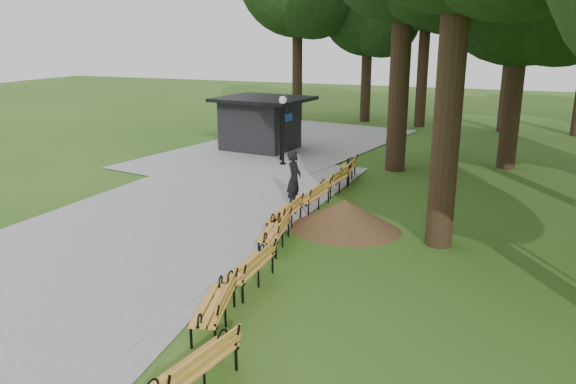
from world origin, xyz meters
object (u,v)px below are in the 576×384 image
at_px(bench_1, 214,305).
at_px(bench_3, 274,231).
at_px(dirt_mound, 345,215).
at_px(lamp_post, 283,115).
at_px(bench_7, 346,169).
at_px(bench_0, 193,367).
at_px(bench_4, 284,214).
at_px(bench_6, 334,180).
at_px(person, 294,179).
at_px(bench_5, 312,196).
at_px(bench_2, 249,267).
at_px(kiosk, 260,123).

height_order(bench_1, bench_3, same).
distance_m(dirt_mound, bench_3, 2.42).
bearing_deg(lamp_post, bench_7, -23.91).
distance_m(dirt_mound, bench_0, 8.25).
bearing_deg(bench_4, bench_6, 175.26).
height_order(bench_1, bench_6, same).
height_order(dirt_mound, bench_4, bench_4).
relative_size(person, bench_5, 0.97).
height_order(bench_2, bench_4, same).
height_order(bench_3, bench_5, same).
relative_size(bench_0, bench_7, 1.00).
height_order(bench_1, bench_4, same).
bearing_deg(bench_4, person, -168.62).
distance_m(person, kiosk, 9.49).
distance_m(lamp_post, bench_4, 8.29).
height_order(person, bench_2, person).
bearing_deg(bench_1, bench_6, 168.83).
height_order(person, bench_3, person).
relative_size(person, lamp_post, 0.62).
bearing_deg(bench_0, bench_3, -158.97).
bearing_deg(bench_0, bench_4, -158.96).
xyz_separation_m(kiosk, bench_3, (5.75, -11.67, -0.84)).
distance_m(bench_0, bench_5, 9.87).
bearing_deg(bench_3, lamp_post, -169.84).
xyz_separation_m(lamp_post, bench_7, (3.21, -1.42, -1.69)).
height_order(bench_2, bench_6, same).
bearing_deg(bench_5, bench_2, 9.87).
relative_size(kiosk, bench_5, 2.15).
relative_size(bench_4, bench_5, 1.00).
height_order(lamp_post, bench_7, lamp_post).
height_order(bench_1, bench_2, same).
bearing_deg(kiosk, bench_1, -61.69).
xyz_separation_m(lamp_post, bench_3, (3.43, -8.94, -1.69)).
xyz_separation_m(bench_3, bench_5, (-0.18, 3.52, 0.00)).
height_order(person, kiosk, kiosk).
bearing_deg(bench_7, kiosk, -134.42).
bearing_deg(bench_2, bench_5, -175.22).
bearing_deg(bench_5, kiosk, -141.74).
bearing_deg(bench_4, kiosk, -154.61).
height_order(dirt_mound, bench_3, bench_3).
bearing_deg(bench_6, bench_1, 8.50).
distance_m(bench_1, bench_2, 1.89).
bearing_deg(lamp_post, bench_4, -67.31).
height_order(bench_0, bench_4, same).
xyz_separation_m(kiosk, bench_5, (5.56, -8.15, -0.84)).
xyz_separation_m(dirt_mound, bench_6, (-1.49, 3.64, 0.00)).
xyz_separation_m(person, lamp_post, (-2.60, 5.37, 1.22)).
bearing_deg(kiosk, bench_7, -30.30).
height_order(person, bench_4, person).
bearing_deg(bench_2, bench_3, -171.02).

